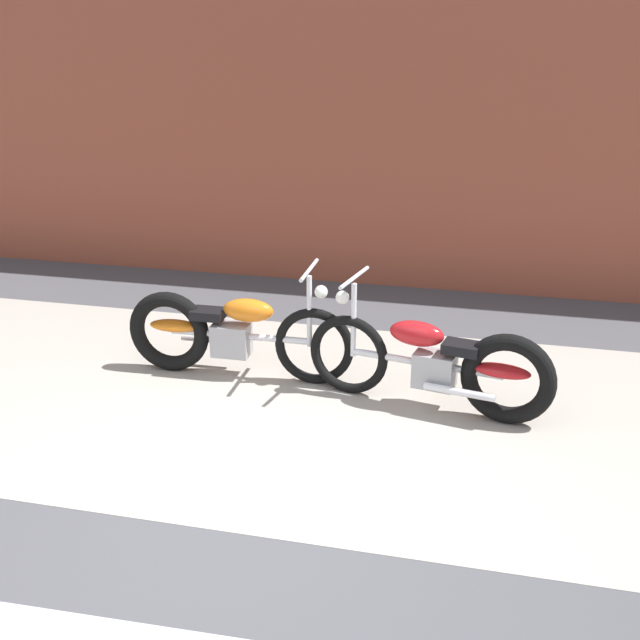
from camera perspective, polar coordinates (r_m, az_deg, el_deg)
name	(u,v)px	position (r m, az deg, el deg)	size (l,w,h in m)	color
ground_plane	(219,531)	(4.96, -7.39, -14.98)	(80.00, 80.00, 0.00)	#47474C
sidewalk_slab	(294,403)	(6.39, -1.93, -6.07)	(36.00, 3.50, 0.01)	#9E998E
brick_building_wall	(372,81)	(9.09, 3.83, 16.95)	(36.00, 0.50, 4.57)	brown
motorcycle_orange	(223,332)	(6.78, -7.10, -0.90)	(2.01, 0.58, 1.03)	black
motorcycle_red	(445,365)	(6.18, 9.06, -3.23)	(1.99, 0.69, 1.03)	black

